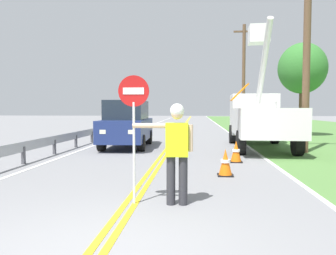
# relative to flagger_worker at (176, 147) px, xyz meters

# --- Properties ---
(centerline_yellow_left) EXTENTS (0.11, 110.00, 0.01)m
(centerline_yellow_left) POSITION_rel_flagger_worker_xyz_m (-0.93, 17.74, -1.04)
(centerline_yellow_left) COLOR yellow
(centerline_yellow_left) RESTS_ON ground
(centerline_yellow_right) EXTENTS (0.11, 110.00, 0.01)m
(centerline_yellow_right) POSITION_rel_flagger_worker_xyz_m (-0.75, 17.74, -1.04)
(centerline_yellow_right) COLOR yellow
(centerline_yellow_right) RESTS_ON ground
(edge_line_right) EXTENTS (0.12, 110.00, 0.01)m
(edge_line_right) POSITION_rel_flagger_worker_xyz_m (2.76, 17.74, -1.04)
(edge_line_right) COLOR silver
(edge_line_right) RESTS_ON ground
(edge_line_left) EXTENTS (0.12, 110.00, 0.01)m
(edge_line_left) POSITION_rel_flagger_worker_xyz_m (-4.44, 17.74, -1.04)
(edge_line_left) COLOR silver
(edge_line_left) RESTS_ON ground
(flagger_worker) EXTENTS (1.09, 0.25, 1.83)m
(flagger_worker) POSITION_rel_flagger_worker_xyz_m (0.00, 0.00, 0.00)
(flagger_worker) COLOR #2D2D33
(flagger_worker) RESTS_ON ground
(stop_sign_paddle) EXTENTS (0.56, 0.04, 2.33)m
(stop_sign_paddle) POSITION_rel_flagger_worker_xyz_m (-0.77, -0.01, 0.66)
(stop_sign_paddle) COLOR silver
(stop_sign_paddle) RESTS_ON ground
(utility_bucket_truck) EXTENTS (2.89, 6.89, 5.51)m
(utility_bucket_truck) POSITION_rel_flagger_worker_xyz_m (3.17, 9.25, 0.37)
(utility_bucket_truck) COLOR white
(utility_bucket_truck) RESTS_ON ground
(oncoming_suv_nearest) EXTENTS (2.04, 4.66, 2.10)m
(oncoming_suv_nearest) POSITION_rel_flagger_worker_xyz_m (-2.74, 8.84, 0.01)
(oncoming_suv_nearest) COLOR navy
(oncoming_suv_nearest) RESTS_ON ground
(utility_pole_near) EXTENTS (1.80, 0.28, 8.24)m
(utility_pole_near) POSITION_rel_flagger_worker_xyz_m (4.65, 7.57, 3.26)
(utility_pole_near) COLOR brown
(utility_pole_near) RESTS_ON ground
(utility_pole_mid) EXTENTS (1.80, 0.28, 9.00)m
(utility_pole_mid) POSITION_rel_flagger_worker_xyz_m (4.47, 23.49, 3.64)
(utility_pole_mid) COLOR brown
(utility_pole_mid) RESTS_ON ground
(traffic_cone_lead) EXTENTS (0.40, 0.40, 0.70)m
(traffic_cone_lead) POSITION_rel_flagger_worker_xyz_m (1.11, 2.69, -0.71)
(traffic_cone_lead) COLOR orange
(traffic_cone_lead) RESTS_ON ground
(traffic_cone_mid) EXTENTS (0.40, 0.40, 0.70)m
(traffic_cone_mid) POSITION_rel_flagger_worker_xyz_m (1.65, 4.93, -0.71)
(traffic_cone_mid) COLOR orange
(traffic_cone_mid) RESTS_ON ground
(guardrail_left_shoulder) EXTENTS (0.10, 32.00, 0.71)m
(guardrail_left_shoulder) POSITION_rel_flagger_worker_xyz_m (-5.04, 12.00, -0.53)
(guardrail_left_shoulder) COLOR #9EA0A3
(guardrail_left_shoulder) RESTS_ON ground
(roadside_tree_verge) EXTENTS (3.00, 3.00, 5.90)m
(roadside_tree_verge) POSITION_rel_flagger_worker_xyz_m (7.05, 15.87, 3.22)
(roadside_tree_verge) COLOR brown
(roadside_tree_verge) RESTS_ON ground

